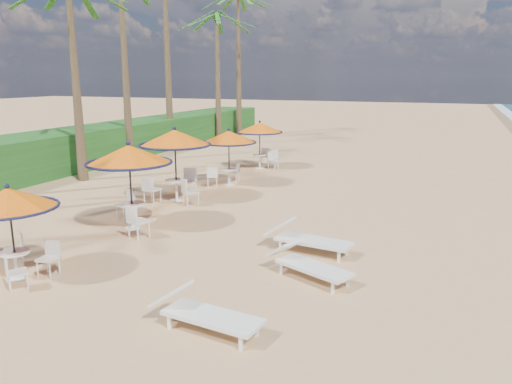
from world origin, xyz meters
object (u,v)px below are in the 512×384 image
lounger_near (202,311)px  lounger_far (305,237)px  station_2 (175,147)px  lounger_mid (306,263)px  station_0 (11,210)px  station_3 (228,142)px  station_1 (129,162)px  station_4 (262,133)px

lounger_near → lounger_far: (0.53, 4.51, 0.02)m
station_2 → lounger_mid: bearing=-38.6°
station_0 → station_2: station_2 is taller
lounger_near → lounger_far: size_ratio=0.93×
station_0 → lounger_far: bearing=36.9°
station_2 → station_3: station_2 is taller
station_3 → station_2: bearing=-101.2°
station_1 → lounger_mid: bearing=-15.9°
station_3 → station_0: bearing=-91.2°
lounger_far → lounger_near: bearing=-88.8°
station_0 → lounger_near: station_0 is taller
station_4 → station_3: bearing=-87.5°
lounger_far → station_0: bearing=-135.1°
station_2 → station_3: bearing=78.8°
station_0 → station_2: bearing=93.0°
station_4 → lounger_mid: (5.79, -12.15, -1.34)m
station_4 → lounger_far: station_4 is taller
lounger_near → station_3: bearing=120.1°
station_2 → station_4: bearing=86.6°
station_4 → station_1: bearing=-89.6°
station_2 → lounger_mid: (6.21, -4.96, -1.59)m
station_1 → lounger_far: (5.21, -0.03, -1.58)m
station_4 → station_0: bearing=-90.2°
lounger_mid → lounger_far: (-0.50, 1.59, 0.03)m
station_4 → lounger_far: size_ratio=1.00×
station_4 → lounger_mid: station_4 is taller
lounger_near → station_1: bearing=143.3°
station_0 → station_3: bearing=88.8°
station_1 → lounger_near: 6.71m
station_3 → lounger_mid: station_3 is taller
station_2 → lounger_far: 6.81m
station_2 → lounger_near: (5.18, -7.88, -1.58)m
station_1 → station_4: station_1 is taller
station_4 → lounger_mid: size_ratio=1.08×
station_0 → station_3: size_ratio=0.92×
lounger_far → station_4: bearing=124.6°
station_3 → station_4: (-0.18, 4.15, -0.09)m
station_2 → station_0: bearing=-87.0°
station_0 → lounger_mid: size_ratio=1.01×
lounger_mid → station_4: bearing=139.7°
station_4 → lounger_near: (4.75, -15.07, -1.33)m
lounger_mid → lounger_far: size_ratio=0.92×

